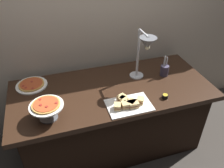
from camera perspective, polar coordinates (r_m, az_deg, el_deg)
ground_plane at (r=2.68m, az=0.06°, el=-14.27°), size 8.00×8.00×0.00m
back_wall at (r=2.37m, az=-3.68°, el=14.53°), size 4.40×0.04×2.40m
buffet_table at (r=2.40m, az=0.06°, el=-8.29°), size 1.90×0.84×0.76m
heat_lamp at (r=2.03m, az=8.43°, el=9.17°), size 0.15×0.33×0.51m
pizza_plate_front at (r=2.31m, az=-19.54°, el=-0.18°), size 0.30×0.30×0.03m
pizza_plate_center at (r=1.84m, az=-16.11°, el=-5.46°), size 0.27×0.27×0.15m
sandwich_platter at (r=1.95m, az=4.11°, el=-4.89°), size 0.38×0.26×0.06m
sauce_cup_near at (r=2.08m, az=13.17°, el=-2.98°), size 0.06×0.06×0.04m
utensil_holder at (r=2.37m, az=13.01°, el=3.42°), size 0.08×0.08×0.23m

